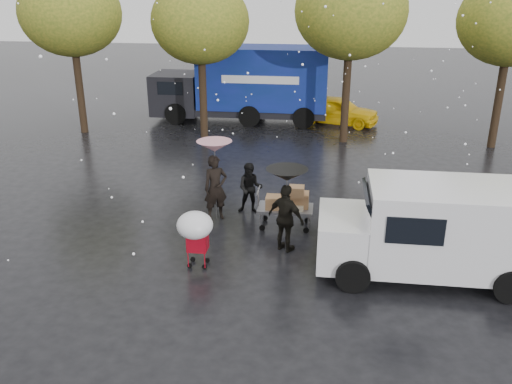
# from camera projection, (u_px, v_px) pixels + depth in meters

# --- Properties ---
(ground) EXTENTS (90.00, 90.00, 0.00)m
(ground) POSITION_uv_depth(u_px,v_px,m) (252.00, 245.00, 14.02)
(ground) COLOR black
(ground) RESTS_ON ground
(person_pink) EXTENTS (0.82, 0.73, 1.88)m
(person_pink) POSITION_uv_depth(u_px,v_px,m) (216.00, 188.00, 15.23)
(person_pink) COLOR black
(person_pink) RESTS_ON ground
(person_middle) EXTENTS (0.75, 0.59, 1.51)m
(person_middle) POSITION_uv_depth(u_px,v_px,m) (250.00, 188.00, 15.71)
(person_middle) COLOR black
(person_middle) RESTS_ON ground
(person_black) EXTENTS (1.11, 0.89, 1.76)m
(person_black) POSITION_uv_depth(u_px,v_px,m) (286.00, 218.00, 13.43)
(person_black) COLOR black
(person_black) RESTS_ON ground
(umbrella_pink) EXTENTS (0.98, 0.98, 2.30)m
(umbrella_pink) POSITION_uv_depth(u_px,v_px,m) (214.00, 146.00, 14.78)
(umbrella_pink) COLOR #4C4C4C
(umbrella_pink) RESTS_ON ground
(umbrella_black) EXTENTS (1.03, 1.03, 2.18)m
(umbrella_black) POSITION_uv_depth(u_px,v_px,m) (287.00, 175.00, 13.01)
(umbrella_black) COLOR #4C4C4C
(umbrella_black) RESTS_ON ground
(vendor_cart) EXTENTS (1.52, 0.80, 1.27)m
(vendor_cart) POSITION_uv_depth(u_px,v_px,m) (288.00, 203.00, 14.76)
(vendor_cart) COLOR slate
(vendor_cart) RESTS_ON ground
(shopping_cart) EXTENTS (0.84, 0.84, 1.46)m
(shopping_cart) POSITION_uv_depth(u_px,v_px,m) (195.00, 228.00, 12.48)
(shopping_cart) COLOR #B20A1A
(shopping_cart) RESTS_ON ground
(white_van) EXTENTS (4.91, 2.18, 2.20)m
(white_van) POSITION_uv_depth(u_px,v_px,m) (435.00, 229.00, 12.20)
(white_van) COLOR white
(white_van) RESTS_ON ground
(blue_truck) EXTENTS (8.30, 2.60, 3.50)m
(blue_truck) POSITION_uv_depth(u_px,v_px,m) (246.00, 84.00, 25.65)
(blue_truck) COLOR navy
(blue_truck) RESTS_ON ground
(box_ground_near) EXTENTS (0.64, 0.57, 0.47)m
(box_ground_near) POSITION_uv_depth(u_px,v_px,m) (346.00, 231.00, 14.21)
(box_ground_near) COLOR olive
(box_ground_near) RESTS_ON ground
(box_ground_far) EXTENTS (0.55, 0.47, 0.38)m
(box_ground_far) POSITION_uv_depth(u_px,v_px,m) (332.00, 227.00, 14.55)
(box_ground_far) COLOR olive
(box_ground_far) RESTS_ON ground
(yellow_taxi) EXTENTS (4.18, 2.67, 1.33)m
(yellow_taxi) POSITION_uv_depth(u_px,v_px,m) (337.00, 110.00, 25.44)
(yellow_taxi) COLOR yellow
(yellow_taxi) RESTS_ON ground
(tree_row) EXTENTS (21.60, 4.40, 7.12)m
(tree_row) POSITION_uv_depth(u_px,v_px,m) (275.00, 16.00, 21.45)
(tree_row) COLOR black
(tree_row) RESTS_ON ground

